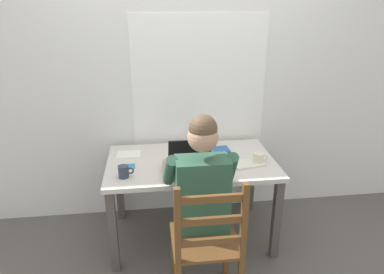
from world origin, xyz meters
TOP-DOWN VIEW (x-y plane):
  - ground_plane at (0.00, 0.00)m, footprint 8.00×8.00m
  - back_wall at (0.00, 0.48)m, footprint 6.00×0.08m
  - desk at (0.00, 0.00)m, footprint 1.33×0.79m
  - seated_person at (0.00, -0.47)m, footprint 0.50×0.60m
  - wooden_chair at (0.00, -0.75)m, footprint 0.42×0.42m
  - laptop at (-0.02, -0.16)m, footprint 0.33×0.33m
  - computer_mouse at (0.23, -0.23)m, footprint 0.06×0.10m
  - coffee_mug_white at (0.51, -0.12)m, footprint 0.12×0.08m
  - coffee_mug_dark at (-0.51, -0.22)m, footprint 0.11×0.08m
  - book_stack_main at (0.23, 0.08)m, footprint 0.20×0.17m
  - paper_pile_near_laptop at (0.43, -0.13)m, footprint 0.26×0.19m
  - paper_pile_back_corner at (-0.50, 0.18)m, footprint 0.20×0.16m
  - landscape_photo_print at (-0.51, -0.05)m, footprint 0.14×0.10m

SIDE VIEW (x-z plane):
  - ground_plane at x=0.00m, z-range 0.00..0.00m
  - wooden_chair at x=0.00m, z-range 0.00..0.95m
  - desk at x=0.00m, z-range 0.26..0.97m
  - seated_person at x=0.00m, z-range 0.07..1.33m
  - landscape_photo_print at x=-0.51m, z-range 0.70..0.71m
  - paper_pile_back_corner at x=-0.50m, z-range 0.70..0.71m
  - paper_pile_near_laptop at x=0.43m, z-range 0.70..0.72m
  - computer_mouse at x=0.23m, z-range 0.70..0.74m
  - book_stack_main at x=0.23m, z-range 0.70..0.76m
  - coffee_mug_white at x=0.51m, z-range 0.70..0.79m
  - coffee_mug_dark at x=-0.51m, z-range 0.70..0.79m
  - laptop at x=-0.02m, z-range 0.65..0.86m
  - back_wall at x=0.00m, z-range 0.00..2.60m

